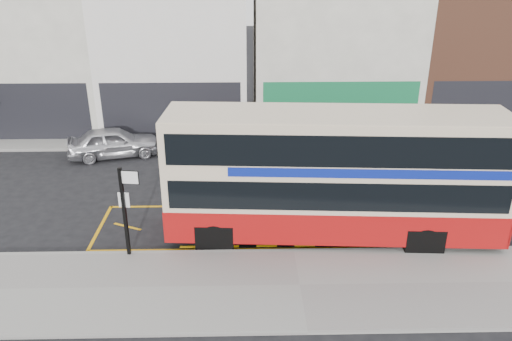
{
  "coord_description": "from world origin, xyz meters",
  "views": [
    {
      "loc": [
        -1.6,
        -14.67,
        9.21
      ],
      "look_at": [
        -1.22,
        2.0,
        2.05
      ],
      "focal_mm": 35.0,
      "sensor_mm": 36.0,
      "label": 1
    }
  ],
  "objects_px": {
    "car_silver": "(114,142)",
    "street_tree_right": "(401,65)",
    "bus_stop_post": "(126,204)",
    "double_decker_bus": "(335,174)",
    "car_white": "(487,136)",
    "car_grey": "(216,136)"
  },
  "relations": [
    {
      "from": "car_silver",
      "to": "street_tree_right",
      "type": "relative_size",
      "value": 0.79
    },
    {
      "from": "car_silver",
      "to": "street_tree_right",
      "type": "xyz_separation_m",
      "value": [
        15.04,
        3.53,
        3.04
      ]
    },
    {
      "from": "bus_stop_post",
      "to": "car_silver",
      "type": "relative_size",
      "value": 0.7
    },
    {
      "from": "double_decker_bus",
      "to": "car_white",
      "type": "bearing_deg",
      "value": 45.83
    },
    {
      "from": "car_silver",
      "to": "street_tree_right",
      "type": "bearing_deg",
      "value": -91.5
    },
    {
      "from": "bus_stop_post",
      "to": "car_white",
      "type": "relative_size",
      "value": 0.66
    },
    {
      "from": "street_tree_right",
      "to": "car_silver",
      "type": "bearing_deg",
      "value": -166.78
    },
    {
      "from": "bus_stop_post",
      "to": "car_silver",
      "type": "bearing_deg",
      "value": 114.22
    },
    {
      "from": "car_silver",
      "to": "car_white",
      "type": "distance_m",
      "value": 19.09
    },
    {
      "from": "bus_stop_post",
      "to": "street_tree_right",
      "type": "height_order",
      "value": "street_tree_right"
    },
    {
      "from": "bus_stop_post",
      "to": "car_white",
      "type": "height_order",
      "value": "bus_stop_post"
    },
    {
      "from": "car_silver",
      "to": "car_white",
      "type": "relative_size",
      "value": 0.94
    },
    {
      "from": "bus_stop_post",
      "to": "street_tree_right",
      "type": "distance_m",
      "value": 17.83
    },
    {
      "from": "car_grey",
      "to": "car_white",
      "type": "height_order",
      "value": "car_grey"
    },
    {
      "from": "car_silver",
      "to": "car_grey",
      "type": "xyz_separation_m",
      "value": [
        5.03,
        0.86,
        -0.01
      ]
    },
    {
      "from": "double_decker_bus",
      "to": "car_silver",
      "type": "height_order",
      "value": "double_decker_bus"
    },
    {
      "from": "bus_stop_post",
      "to": "car_white",
      "type": "xyz_separation_m",
      "value": [
        16.36,
        9.96,
        -1.32
      ]
    },
    {
      "from": "car_grey",
      "to": "street_tree_right",
      "type": "distance_m",
      "value": 10.8
    },
    {
      "from": "bus_stop_post",
      "to": "car_grey",
      "type": "bearing_deg",
      "value": 84.93
    },
    {
      "from": "car_silver",
      "to": "car_white",
      "type": "height_order",
      "value": "car_silver"
    },
    {
      "from": "double_decker_bus",
      "to": "bus_stop_post",
      "type": "height_order",
      "value": "double_decker_bus"
    },
    {
      "from": "bus_stop_post",
      "to": "car_silver",
      "type": "distance_m",
      "value": 9.7
    }
  ]
}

